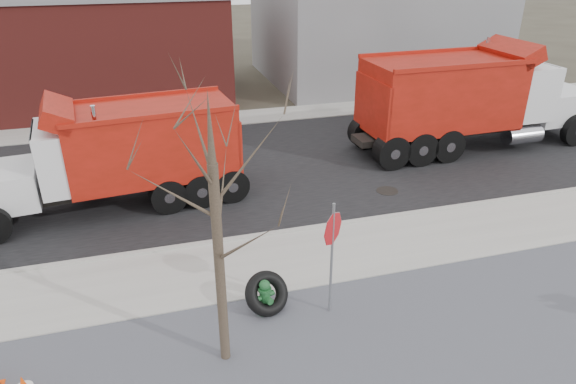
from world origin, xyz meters
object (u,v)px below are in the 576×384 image
object	(u,v)px
fire_hydrant	(265,298)
stop_sign	(332,240)
dump_truck_red_a	(471,97)
dump_truck_red_b	(117,152)
truck_tire	(267,293)

from	to	relation	value
fire_hydrant	stop_sign	world-z (taller)	stop_sign
fire_hydrant	dump_truck_red_a	world-z (taller)	dump_truck_red_a
dump_truck_red_b	fire_hydrant	bearing A→B (deg)	109.44
dump_truck_red_a	fire_hydrant	bearing A→B (deg)	-143.92
fire_hydrant	truck_tire	distance (m)	0.09
truck_tire	stop_sign	size ratio (longest dim) A/B	0.44
truck_tire	dump_truck_red_a	world-z (taller)	dump_truck_red_a
truck_tire	dump_truck_red_b	world-z (taller)	dump_truck_red_b
stop_sign	fire_hydrant	bearing A→B (deg)	145.80
dump_truck_red_b	truck_tire	bearing A→B (deg)	110.03
fire_hydrant	dump_truck_red_a	bearing A→B (deg)	17.12
truck_tire	stop_sign	xyz separation A→B (m)	(1.27, -0.43, 1.35)
stop_sign	dump_truck_red_a	distance (m)	11.59
truck_tire	stop_sign	distance (m)	1.90
stop_sign	dump_truck_red_b	bearing A→B (deg)	104.75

